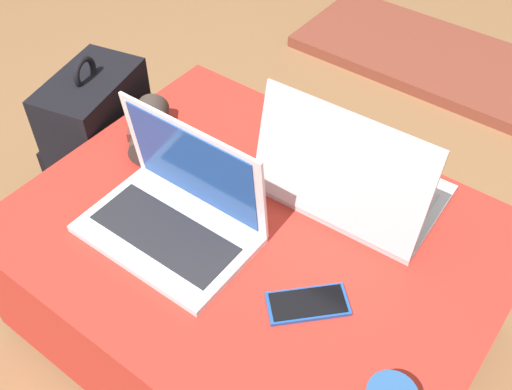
% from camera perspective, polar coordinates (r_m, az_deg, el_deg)
% --- Properties ---
extents(ground_plane, '(14.00, 14.00, 0.00)m').
position_cam_1_polar(ground_plane, '(1.58, 0.05, -12.63)').
color(ground_plane, olive).
extents(ottoman, '(1.00, 0.78, 0.39)m').
position_cam_1_polar(ottoman, '(1.42, 0.05, -8.45)').
color(ottoman, maroon).
rests_on(ottoman, ground_plane).
extents(laptop_near, '(0.36, 0.23, 0.24)m').
position_cam_1_polar(laptop_near, '(1.24, -7.63, -1.50)').
color(laptop_near, silver).
rests_on(laptop_near, ottoman).
extents(laptop_far, '(0.39, 0.27, 0.27)m').
position_cam_1_polar(laptop_far, '(1.30, 8.94, 1.26)').
color(laptop_far, silver).
rests_on(laptop_far, ottoman).
extents(cell_phone, '(0.16, 0.16, 0.01)m').
position_cam_1_polar(cell_phone, '(1.15, 4.95, -10.28)').
color(cell_phone, '#1E4C9E').
rests_on(cell_phone, ottoman).
extents(backpack, '(0.28, 0.32, 0.52)m').
position_cam_1_polar(backpack, '(1.77, -14.66, 4.44)').
color(backpack, black).
rests_on(backpack, ground_plane).
extents(wrist_brace, '(0.17, 0.19, 0.08)m').
position_cam_1_polar(wrist_brace, '(1.46, -10.11, 6.16)').
color(wrist_brace, '#3D332D').
rests_on(wrist_brace, ottoman).
extents(fireplace_hearth, '(1.40, 0.50, 0.04)m').
position_cam_1_polar(fireplace_hearth, '(2.50, 20.05, 10.90)').
color(fireplace_hearth, brown).
rests_on(fireplace_hearth, ground_plane).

